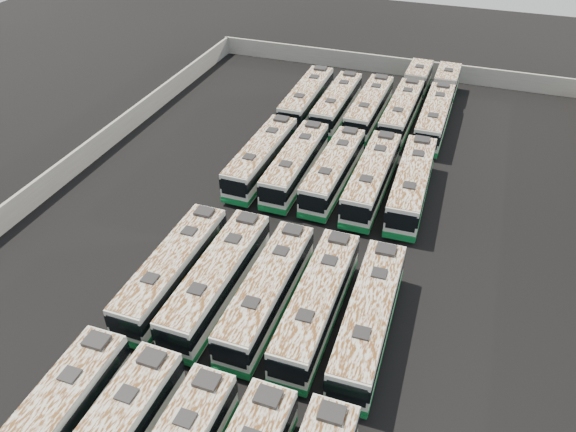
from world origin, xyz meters
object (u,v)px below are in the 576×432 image
Objects in this scene: bus_midback_far_right at (412,184)px; bus_back_center at (369,108)px; bus_midfront_left at (218,279)px; bus_midfront_far_right at (369,318)px; bus_midback_left at (296,164)px; bus_back_far_left at (307,99)px; bus_midfront_right at (317,303)px; bus_back_far_right at (439,105)px; bus_midback_center at (333,171)px; bus_midback_far_left at (262,157)px; bus_midback_right at (372,178)px; bus_midfront_center at (267,292)px; bus_back_right at (407,100)px; bus_midfront_far_left at (173,270)px; bus_back_left at (337,104)px.

bus_midback_far_right reaches higher than bus_back_center.
bus_midfront_left is 1.01× the size of bus_midfront_far_right.
bus_back_far_left is (-3.30, 13.38, 0.05)m from bus_midback_left.
bus_midfront_far_right is at bearing -76.10° from bus_back_center.
bus_back_center is (-3.35, 29.49, -0.02)m from bus_midfront_right.
bus_back_far_left is at bearing -166.11° from bus_back_far_right.
bus_midback_center is at bearing 101.85° from bus_midfront_right.
bus_midback_far_left is 3.28m from bus_midback_left.
bus_back_far_left is at bearing 108.91° from bus_midfront_right.
bus_midback_far_left is 10.20m from bus_midback_right.
bus_back_far_left is at bearing 91.18° from bus_midback_far_left.
bus_midfront_left is 19.17m from bus_midback_far_right.
bus_back_right is at bearing 84.27° from bus_midfront_center.
bus_midback_far_left is 13.57m from bus_midback_far_right.
bus_back_center is at bearing -154.72° from bus_back_far_right.
bus_midfront_far_right reaches higher than bus_back_right.
bus_midback_far_right is (6.81, 0.04, 0.06)m from bus_midback_center.
bus_midfront_far_left is 35.63m from bus_back_far_right.
bus_back_far_left is 10.89m from bus_back_right.
bus_midback_far_right is at bearing 77.88° from bus_midfront_right.
bus_back_far_left is (-3.30, 29.48, -0.00)m from bus_midfront_left.
bus_midback_right is 1.02× the size of bus_back_center.
bus_back_far_left is (-13.64, 29.56, 0.01)m from bus_midfront_far_right.
bus_midfront_left is 6.93m from bus_midfront_right.
bus_back_center is (3.57, 13.51, 0.01)m from bus_midback_left.
bus_back_left is (0.07, 13.39, -0.02)m from bus_midback_left.
bus_midback_left is at bearing -111.64° from bus_back_right.
bus_midback_left is at bearing 179.72° from bus_midback_right.
bus_midfront_right reaches higher than bus_back_right.
bus_midfront_center is 0.97× the size of bus_back_far_left.
bus_midfront_far_left is 1.01× the size of bus_back_left.
bus_midfront_far_right is at bearing -57.15° from bus_midback_left.
bus_midfront_center is at bearing 177.63° from bus_midfront_far_right.
bus_midfront_center is 1.00× the size of bus_back_center.
bus_midback_left is at bearing 90.72° from bus_midfront_left.
bus_midback_far_right is at bearing 2.81° from bus_midback_right.
bus_midfront_far_right reaches higher than bus_midback_center.
bus_midback_center is at bearing 0.92° from bus_midback_far_left.
bus_midfront_center is 29.55m from bus_back_center.
bus_back_far_right is (6.88, 32.73, 0.00)m from bus_midfront_center.
bus_midfront_far_right is 19.20m from bus_midback_left.
bus_midfront_center reaches higher than bus_midback_left.
bus_midfront_right is 16.39m from bus_midback_center.
bus_midfront_left is 1.03× the size of bus_midback_center.
bus_midback_far_left reaches higher than bus_midback_left.
bus_midfront_far_right is 21.19m from bus_midback_far_left.
bus_midback_left is 19.67m from bus_back_far_right.
bus_midfront_far_right is 1.03× the size of bus_midback_left.
bus_back_center is at bearing 96.18° from bus_midfront_right.
bus_midback_left is 0.97× the size of bus_back_far_left.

